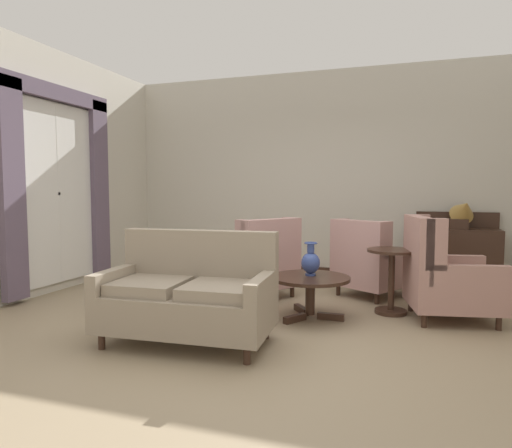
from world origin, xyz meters
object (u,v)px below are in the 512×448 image
Objects in this scene: settee at (189,296)px; armchair_foreground_right at (371,264)px; armchair_near_sideboard at (258,264)px; sideboard at (457,253)px; gramophone at (463,212)px; side_table at (391,275)px; porcelain_vase at (311,262)px; coffee_table at (310,284)px; armchair_near_window at (443,277)px.

armchair_foreground_right is (1.41, 2.30, 0.00)m from settee.
sideboard reaches higher than armchair_near_sideboard.
side_table is at bearing -117.83° from gramophone.
gramophone reaches higher than armchair_foreground_right.
porcelain_vase is 0.23× the size of settee.
armchair_near_sideboard is at bearing -148.70° from sideboard.
settee is at bearing -129.23° from coffee_table.
settee is 2.64m from armchair_near_window.
armchair_foreground_right is (-0.79, 0.84, -0.03)m from armchair_near_window.
coffee_table is at bearing -128.36° from gramophone.
armchair_near_sideboard is 1.08× the size of sideboard.
gramophone reaches higher than armchair_near_window.
armchair_near_window is (1.33, 0.33, -0.14)m from porcelain_vase.
sideboard reaches higher than side_table.
porcelain_vase is 0.71× the size of gramophone.
coffee_table is 1.09m from armchair_near_sideboard.
settee is at bearing 112.21° from armchair_near_window.
porcelain_vase is 1.44m from settee.
armchair_foreground_right reaches higher than side_table.
coffee_table is 0.24m from porcelain_vase.
armchair_foreground_right is (0.54, 1.23, 0.06)m from coffee_table.
armchair_near_sideboard is 1.44m from armchair_foreground_right.
armchair_near_sideboard is (-2.14, 0.34, -0.03)m from armchair_near_window.
armchair_near_window reaches higher than porcelain_vase.
armchair_foreground_right reaches higher than coffee_table.
coffee_table is at bearing -126.45° from sideboard.
porcelain_vase is at bearing 83.49° from armchair_near_sideboard.
side_table reaches higher than coffee_table.
armchair_near_sideboard is 1.64m from side_table.
armchair_near_sideboard is at bearing 52.15° from armchair_foreground_right.
armchair_near_window is at bearing 30.02° from settee.
sideboard is at bearing 64.62° from side_table.
armchair_foreground_right is at bearing 54.91° from settee.
settee reaches higher than side_table.
settee is 2.28m from side_table.
armchair_near_sideboard is (-0.81, 0.66, -0.17)m from porcelain_vase.
settee is at bearing 31.07° from armchair_near_sideboard.
settee is 4.13m from sideboard.
porcelain_vase is 1.38m from armchair_near_window.
coffee_table is 2.80m from gramophone.
sideboard is (2.51, 3.29, 0.05)m from settee.
porcelain_vase is at bearing 49.04° from settee.
porcelain_vase is at bearing 92.42° from armchair_near_window.
side_table is at bearing 141.18° from armchair_foreground_right.
gramophone is (0.88, 1.66, 0.62)m from side_table.
armchair_near_window reaches higher than armchair_near_sideboard.
settee is 1.42× the size of armchair_near_window.
armchair_foreground_right is (1.35, 0.50, -0.01)m from armchair_near_sideboard.
gramophone reaches higher than settee.
settee is 3.09× the size of gramophone.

